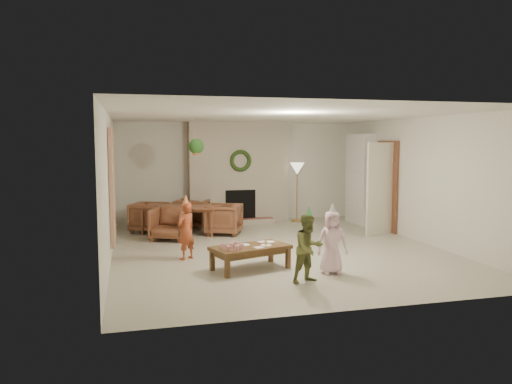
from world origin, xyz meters
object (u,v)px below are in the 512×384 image
object	(u,v)px
dining_table	(182,219)
dining_chair_far	(192,213)
dining_chair_near	(170,224)
child_red	(186,231)
dining_chair_left	(149,217)
dining_chair_right	(224,219)
child_pink	(332,242)
child_plaid	(309,248)
coffee_table_top	(250,248)

from	to	relation	value
dining_table	dining_chair_far	size ratio (longest dim) A/B	2.34
dining_chair_near	child_red	bearing A→B (deg)	-62.12
dining_chair_left	dining_chair_right	world-z (taller)	same
dining_chair_right	dining_chair_left	bearing A→B (deg)	-90.00
child_red	child_pink	size ratio (longest dim) A/B	1.02
dining_chair_left	child_red	world-z (taller)	child_red
dining_chair_right	child_plaid	distance (m)	3.98
child_red	child_plaid	world-z (taller)	child_plaid
dining_chair_left	child_red	bearing A→B (deg)	-145.77
child_pink	dining_chair_near	bearing A→B (deg)	129.31
dining_chair_near	coffee_table_top	bearing A→B (deg)	-45.23
coffee_table_top	child_red	xyz separation A→B (m)	(-0.91, 0.92, 0.15)
coffee_table_top	dining_chair_near	bearing A→B (deg)	93.31
dining_chair_left	child_plaid	world-z (taller)	child_plaid
dining_chair_right	child_red	world-z (taller)	child_red
dining_chair_far	child_red	distance (m)	3.24
child_red	child_pink	world-z (taller)	child_red
dining_table	coffee_table_top	distance (m)	3.49
dining_chair_left	child_pink	bearing A→B (deg)	-125.02
child_red	child_pink	bearing A→B (deg)	106.82
child_plaid	child_pink	size ratio (longest dim) A/B	1.03
dining_chair_near	dining_chair_left	world-z (taller)	same
dining_chair_far	coffee_table_top	size ratio (longest dim) A/B	0.60
child_red	child_plaid	size ratio (longest dim) A/B	1.00
dining_chair_near	dining_chair_left	xyz separation A→B (m)	(-0.38, 1.00, 0.00)
dining_table	coffee_table_top	bearing A→B (deg)	-54.03
dining_chair_left	dining_chair_far	bearing A→B (deg)	-45.00
dining_chair_far	dining_chair_left	distance (m)	1.07
dining_table	dining_chair_right	size ratio (longest dim) A/B	2.34
dining_chair_far	child_red	world-z (taller)	child_red
dining_chair_left	child_plaid	xyz separation A→B (m)	(2.05, -4.64, 0.16)
dining_chair_left	coffee_table_top	world-z (taller)	dining_chair_left
dining_chair_right	coffee_table_top	size ratio (longest dim) A/B	0.60
dining_chair_far	dining_chair_left	xyz separation A→B (m)	(-1.00, -0.38, 0.00)
child_plaid	dining_chair_right	bearing A→B (deg)	79.99
dining_table	child_pink	xyz separation A→B (m)	(1.87, -3.97, 0.18)
dining_chair_left	dining_chair_right	xyz separation A→B (m)	(1.56, -0.70, 0.00)
dining_chair_near	dining_chair_far	distance (m)	1.52
dining_chair_right	child_plaid	size ratio (longest dim) A/B	0.74
dining_chair_right	child_plaid	bearing A→B (deg)	31.13
dining_chair_near	dining_chair_right	distance (m)	1.21
dining_table	dining_chair_right	xyz separation A→B (m)	(0.87, -0.39, 0.03)
dining_table	child_plaid	distance (m)	4.54
child_red	child_plaid	xyz separation A→B (m)	(1.54, -1.83, 0.00)
dining_chair_far	child_plaid	bearing A→B (deg)	125.82
dining_chair_far	dining_table	bearing A→B (deg)	90.00
dining_chair_left	child_pink	world-z (taller)	child_pink
dining_chair_far	coffee_table_top	bearing A→B (deg)	119.78
dining_chair_right	child_red	bearing A→B (deg)	-2.45
coffee_table_top	dining_chair_left	bearing A→B (deg)	93.37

